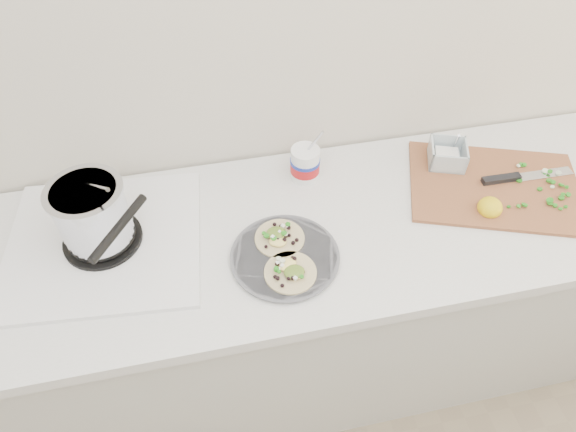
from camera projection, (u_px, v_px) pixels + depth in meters
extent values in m
cube|color=beige|center=(248.00, 50.00, 1.38)|extent=(3.50, 0.05, 2.60)
cube|color=beige|center=(275.00, 313.00, 1.83)|extent=(2.40, 0.62, 0.86)
cube|color=silver|center=(274.00, 237.00, 1.49)|extent=(2.44, 0.66, 0.04)
cube|color=silver|center=(104.00, 242.00, 1.44)|extent=(0.57, 0.54, 0.01)
cylinder|color=black|center=(103.00, 239.00, 1.43)|extent=(0.22, 0.22, 0.01)
torus|color=black|center=(102.00, 235.00, 1.42)|extent=(0.19, 0.19, 0.02)
cylinder|color=silver|center=(92.00, 213.00, 1.35)|extent=(0.19, 0.19, 0.17)
cylinder|color=#55565C|center=(285.00, 257.00, 1.40)|extent=(0.29, 0.29, 0.01)
cylinder|color=#55565C|center=(285.00, 256.00, 1.40)|extent=(0.30, 0.30, 0.00)
cylinder|color=white|center=(305.00, 163.00, 1.59)|extent=(0.09, 0.09, 0.11)
cylinder|color=red|center=(305.00, 165.00, 1.59)|extent=(0.09, 0.09, 0.04)
cylinder|color=#192D99|center=(305.00, 161.00, 1.58)|extent=(0.09, 0.09, 0.01)
cube|color=brown|center=(494.00, 186.00, 1.59)|extent=(0.60, 0.51, 0.01)
cube|color=white|center=(447.00, 157.00, 1.64)|extent=(0.07, 0.07, 0.03)
ellipsoid|color=yellow|center=(491.00, 206.00, 1.50)|extent=(0.07, 0.07, 0.06)
cube|color=silver|center=(543.00, 174.00, 1.61)|extent=(0.19, 0.04, 0.00)
cube|color=black|center=(501.00, 179.00, 1.59)|extent=(0.12, 0.03, 0.02)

